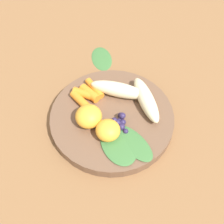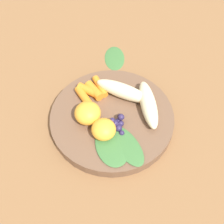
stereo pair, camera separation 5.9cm
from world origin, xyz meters
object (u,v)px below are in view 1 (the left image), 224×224
banana_peeled_left (118,90)px  banana_peeled_right (146,99)px  orange_segment_near (108,130)px  bowl (112,118)px  kale_leaf_stray (102,58)px

banana_peeled_left → banana_peeled_right: bearing=171.1°
banana_peeled_left → orange_segment_near: 0.11m
orange_segment_near → bowl: bearing=-52.7°
bowl → kale_leaf_stray: (0.16, -0.11, -0.01)m
banana_peeled_right → kale_leaf_stray: size_ratio=1.41×
banana_peeled_left → kale_leaf_stray: bearing=-57.9°
banana_peeled_left → kale_leaf_stray: banana_peeled_left is taller
banana_peeled_left → banana_peeled_right: same height
bowl → kale_leaf_stray: 0.19m
banana_peeled_right → orange_segment_near: bearing=117.8°
orange_segment_near → banana_peeled_right: bearing=-89.1°
banana_peeled_left → bowl: bearing=92.2°
banana_peeled_left → orange_segment_near: bearing=94.4°
orange_segment_near → kale_leaf_stray: 0.24m
banana_peeled_left → banana_peeled_right: 0.06m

